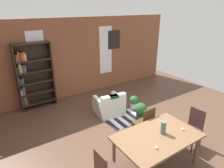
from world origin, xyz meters
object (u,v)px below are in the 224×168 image
(bookshelf_tall, at_px, (32,76))
(potted_plant_corner, at_px, (134,102))
(dining_chair_far_right, at_px, (145,123))
(dining_chair_head_right, at_px, (193,127))
(dining_table, at_px, (157,139))
(vase_on_table, at_px, (163,128))
(armchair_white, at_px, (109,106))
(potted_plant_by_shelf, at_px, (141,111))

(bookshelf_tall, height_order, potted_plant_corner, bookshelf_tall)
(dining_chair_far_right, bearing_deg, potted_plant_corner, 59.63)
(dining_chair_head_right, distance_m, bookshelf_tall, 4.96)
(dining_table, bearing_deg, potted_plant_corner, 60.72)
(vase_on_table, distance_m, dining_chair_far_right, 0.89)
(dining_chair_head_right, bearing_deg, vase_on_table, -179.73)
(bookshelf_tall, xyz_separation_m, armchair_white, (1.81, -1.75, -0.85))
(vase_on_table, xyz_separation_m, potted_plant_corner, (1.10, 2.23, -0.66))
(dining_table, xyz_separation_m, vase_on_table, (0.15, -0.00, 0.22))
(dining_table, relative_size, bookshelf_tall, 0.79)
(armchair_white, bearing_deg, potted_plant_corner, -10.79)
(bookshelf_tall, xyz_separation_m, potted_plant_corner, (2.67, -1.92, -0.89))
(vase_on_table, relative_size, dining_chair_head_right, 0.29)
(dining_chair_far_right, distance_m, bookshelf_tall, 3.88)
(dining_chair_head_right, bearing_deg, armchair_white, 109.47)
(dining_table, distance_m, bookshelf_tall, 4.41)
(dining_table, relative_size, dining_chair_head_right, 1.82)
(vase_on_table, height_order, armchair_white, vase_on_table)
(dining_table, distance_m, dining_chair_head_right, 1.25)
(armchair_white, height_order, potted_plant_corner, armchair_white)
(dining_table, relative_size, armchair_white, 1.98)
(dining_chair_far_right, bearing_deg, bookshelf_tall, 118.19)
(dining_table, relative_size, vase_on_table, 6.36)
(dining_chair_head_right, xyz_separation_m, armchair_white, (-0.85, 2.39, -0.23))
(dining_chair_far_right, bearing_deg, armchair_white, 90.01)
(dining_chair_head_right, bearing_deg, dining_table, -179.76)
(dining_table, height_order, dining_chair_far_right, dining_chair_far_right)
(armchair_white, xyz_separation_m, potted_plant_by_shelf, (0.57, -0.83, 0.02))
(dining_chair_head_right, xyz_separation_m, potted_plant_corner, (0.01, 2.23, -0.27))
(vase_on_table, distance_m, dining_chair_head_right, 1.15)
(dining_chair_far_right, height_order, potted_plant_by_shelf, dining_chair_far_right)
(bookshelf_tall, distance_m, potted_plant_corner, 3.40)
(vase_on_table, height_order, potted_plant_corner, vase_on_table)
(armchair_white, bearing_deg, bookshelf_tall, 135.97)
(bookshelf_tall, bearing_deg, dining_table, -71.10)
(dining_table, bearing_deg, potted_plant_by_shelf, 58.31)
(dining_table, height_order, dining_chair_head_right, dining_chair_head_right)
(armchair_white, distance_m, potted_plant_corner, 0.88)
(dining_table, height_order, potted_plant_corner, dining_table)
(dining_table, xyz_separation_m, potted_plant_corner, (1.25, 2.23, -0.44))
(vase_on_table, distance_m, bookshelf_tall, 4.44)
(armchair_white, relative_size, potted_plant_corner, 1.94)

